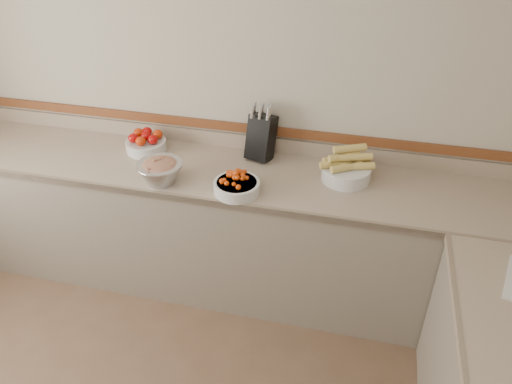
% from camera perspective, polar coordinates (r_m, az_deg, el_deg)
% --- Properties ---
extents(back_wall, '(4.00, 0.00, 4.00)m').
position_cam_1_polar(back_wall, '(3.19, -3.42, 11.67)').
color(back_wall, '#B0A691').
rests_on(back_wall, ground_plane).
extents(counter_back, '(4.00, 0.65, 1.08)m').
position_cam_1_polar(counter_back, '(3.34, -4.52, -4.00)').
color(counter_back, gray).
rests_on(counter_back, ground_plane).
extents(knife_block, '(0.20, 0.22, 0.37)m').
position_cam_1_polar(knife_block, '(3.15, 0.59, 6.41)').
color(knife_block, black).
rests_on(knife_block, counter_back).
extents(tomato_bowl, '(0.26, 0.26, 0.13)m').
position_cam_1_polar(tomato_bowl, '(3.35, -12.48, 5.53)').
color(tomato_bowl, silver).
rests_on(tomato_bowl, counter_back).
extents(cherry_tomato_bowl, '(0.27, 0.27, 0.15)m').
position_cam_1_polar(cherry_tomato_bowl, '(2.85, -2.23, 0.85)').
color(cherry_tomato_bowl, silver).
rests_on(cherry_tomato_bowl, counter_back).
extents(corn_bowl, '(0.32, 0.29, 0.22)m').
position_cam_1_polar(corn_bowl, '(3.00, 10.30, 2.61)').
color(corn_bowl, silver).
rests_on(corn_bowl, counter_back).
extents(rhubarb_bowl, '(0.27, 0.27, 0.15)m').
position_cam_1_polar(rhubarb_bowl, '(2.97, -10.88, 2.43)').
color(rhubarb_bowl, '#B2B2BA').
rests_on(rhubarb_bowl, counter_back).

